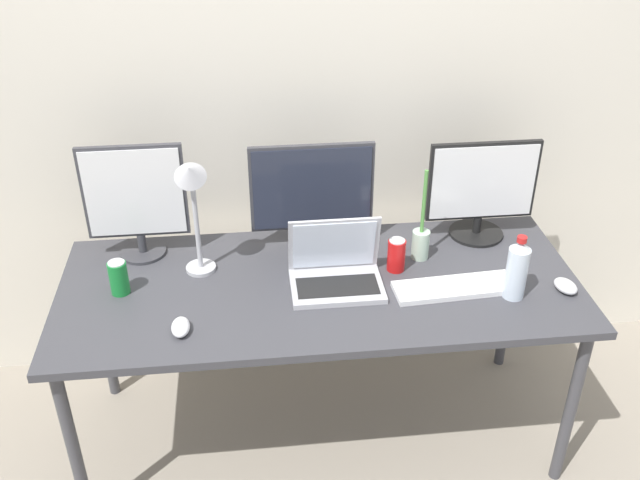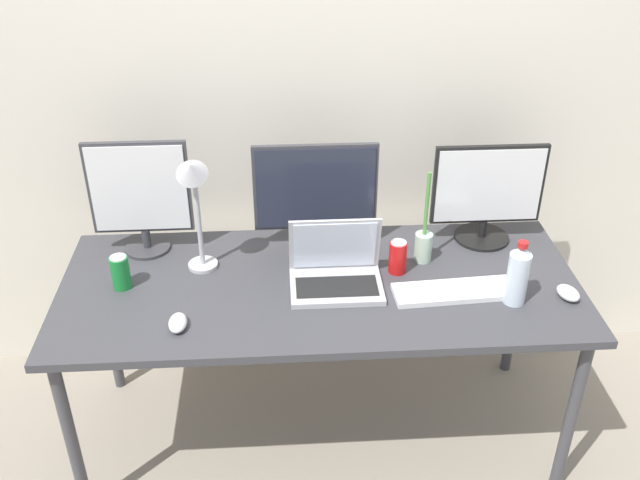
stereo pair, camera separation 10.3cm
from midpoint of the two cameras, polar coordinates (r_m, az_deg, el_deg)
The scene contains 15 objects.
ground_plane at distance 3.04m, azimuth -1.00°, elevation -14.99°, with size 16.00×16.00×0.00m, color gray.
wall_back at distance 2.84m, azimuth -2.42°, elevation 12.77°, with size 7.00×0.08×2.60m, color silver.
work_desk at distance 2.60m, azimuth -1.14°, elevation -4.48°, with size 1.86×0.78×0.74m.
monitor_left at distance 2.71m, azimuth -15.63°, elevation 3.19°, with size 0.37×0.17×0.45m.
monitor_center at distance 2.68m, azimuth -1.70°, elevation 3.78°, with size 0.47×0.17×0.42m.
monitor_right at distance 2.81m, azimuth 11.80°, elevation 3.99°, with size 0.43×0.21×0.40m.
laptop_silver at distance 2.53m, azimuth 0.10°, elevation -2.42°, with size 0.33×0.23×0.24m.
keyboard_main at distance 2.56m, azimuth 9.64°, elevation -3.78°, with size 0.44×0.13×0.02m, color white.
mouse_by_keyboard at distance 2.38m, azimuth -12.32°, elevation -6.84°, with size 0.06×0.10×0.04m, color silver.
mouse_by_laptop at distance 2.64m, azimuth 18.00°, elevation -3.54°, with size 0.07×0.10×0.04m, color silver.
water_bottle at distance 2.51m, azimuth 14.35°, elevation -2.32°, with size 0.07×0.07×0.24m.
soda_can_near_keyboard at distance 2.59m, azimuth -16.91°, elevation -2.91°, with size 0.07×0.07×0.13m.
soda_can_by_laptop at distance 2.61m, azimuth 5.01°, elevation -1.22°, with size 0.07×0.07×0.13m.
bamboo_vase at distance 2.69m, azimuth 6.98°, elevation -0.08°, with size 0.07×0.07×0.36m.
desk_lamp at distance 2.48m, azimuth -11.35°, elevation 3.49°, with size 0.11×0.18×0.48m.
Camera 1 is at (-0.23, -2.10, 2.20)m, focal length 40.00 mm.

